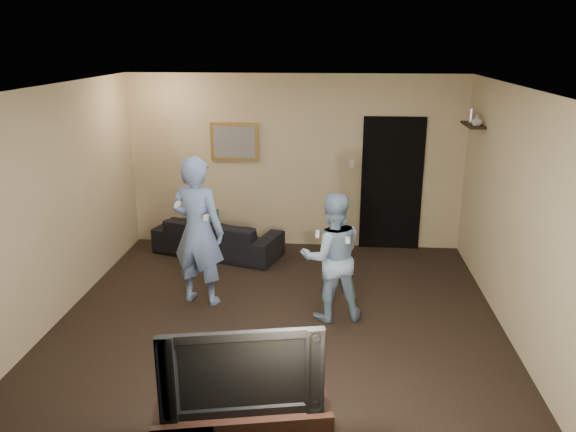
# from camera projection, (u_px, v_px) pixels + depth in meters

# --- Properties ---
(ground) EXTENTS (5.00, 5.00, 0.00)m
(ground) POSITION_uv_depth(u_px,v_px,m) (279.00, 319.00, 6.42)
(ground) COLOR black
(ground) RESTS_ON ground
(ceiling) EXTENTS (5.00, 5.00, 0.04)m
(ceiling) POSITION_uv_depth(u_px,v_px,m) (278.00, 87.00, 5.64)
(ceiling) COLOR silver
(ceiling) RESTS_ON wall_back
(wall_back) EXTENTS (5.00, 0.04, 2.60)m
(wall_back) POSITION_uv_depth(u_px,v_px,m) (295.00, 162.00, 8.40)
(wall_back) COLOR tan
(wall_back) RESTS_ON ground
(wall_front) EXTENTS (5.00, 0.04, 2.60)m
(wall_front) POSITION_uv_depth(u_px,v_px,m) (240.00, 323.00, 3.65)
(wall_front) COLOR tan
(wall_front) RESTS_ON ground
(wall_left) EXTENTS (0.04, 5.00, 2.60)m
(wall_left) POSITION_uv_depth(u_px,v_px,m) (54.00, 205.00, 6.22)
(wall_left) COLOR tan
(wall_left) RESTS_ON ground
(wall_right) EXTENTS (0.04, 5.00, 2.60)m
(wall_right) POSITION_uv_depth(u_px,v_px,m) (517.00, 217.00, 5.83)
(wall_right) COLOR tan
(wall_right) RESTS_ON ground
(sofa) EXTENTS (1.99, 1.24, 0.54)m
(sofa) POSITION_uv_depth(u_px,v_px,m) (218.00, 237.00, 8.30)
(sofa) COLOR black
(sofa) RESTS_ON ground
(throw_pillow) EXTENTS (0.46, 0.28, 0.44)m
(throw_pillow) POSITION_uv_depth(u_px,v_px,m) (204.00, 223.00, 8.25)
(throw_pillow) COLOR #184A38
(throw_pillow) RESTS_ON sofa
(painting_frame) EXTENTS (0.72, 0.05, 0.57)m
(painting_frame) POSITION_uv_depth(u_px,v_px,m) (235.00, 142.00, 8.36)
(painting_frame) COLOR olive
(painting_frame) RESTS_ON wall_back
(painting_canvas) EXTENTS (0.62, 0.01, 0.47)m
(painting_canvas) POSITION_uv_depth(u_px,v_px,m) (234.00, 142.00, 8.33)
(painting_canvas) COLOR slate
(painting_canvas) RESTS_ON painting_frame
(doorway) EXTENTS (0.90, 0.06, 2.00)m
(doorway) POSITION_uv_depth(u_px,v_px,m) (392.00, 184.00, 8.35)
(doorway) COLOR black
(doorway) RESTS_ON ground
(light_switch) EXTENTS (0.08, 0.02, 0.12)m
(light_switch) POSITION_uv_depth(u_px,v_px,m) (352.00, 164.00, 8.31)
(light_switch) COLOR silver
(light_switch) RESTS_ON wall_back
(wall_shelf) EXTENTS (0.20, 0.60, 0.03)m
(wall_shelf) POSITION_uv_depth(u_px,v_px,m) (473.00, 125.00, 7.34)
(wall_shelf) COLOR black
(wall_shelf) RESTS_ON wall_right
(shelf_vase) EXTENTS (0.13, 0.13, 0.14)m
(shelf_vase) POSITION_uv_depth(u_px,v_px,m) (477.00, 120.00, 7.15)
(shelf_vase) COLOR silver
(shelf_vase) RESTS_ON wall_shelf
(shelf_figurine) EXTENTS (0.06, 0.06, 0.18)m
(shelf_figurine) POSITION_uv_depth(u_px,v_px,m) (471.00, 115.00, 7.45)
(shelf_figurine) COLOR silver
(shelf_figurine) RESTS_ON wall_shelf
(tv_console) EXTENTS (1.36, 0.66, 0.46)m
(tv_console) POSITION_uv_depth(u_px,v_px,m) (243.00, 432.00, 4.21)
(tv_console) COLOR black
(tv_console) RESTS_ON ground
(television) EXTENTS (1.18, 0.38, 0.67)m
(television) POSITION_uv_depth(u_px,v_px,m) (241.00, 366.00, 4.03)
(television) COLOR black
(television) RESTS_ON tv_console
(wii_player_left) EXTENTS (0.75, 0.59, 1.80)m
(wii_player_left) POSITION_uv_depth(u_px,v_px,m) (198.00, 231.00, 6.61)
(wii_player_left) COLOR #718FC5
(wii_player_left) RESTS_ON ground
(wii_player_right) EXTENTS (0.82, 0.70, 1.48)m
(wii_player_right) POSITION_uv_depth(u_px,v_px,m) (332.00, 257.00, 6.26)
(wii_player_right) COLOR #88AAC6
(wii_player_right) RESTS_ON ground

